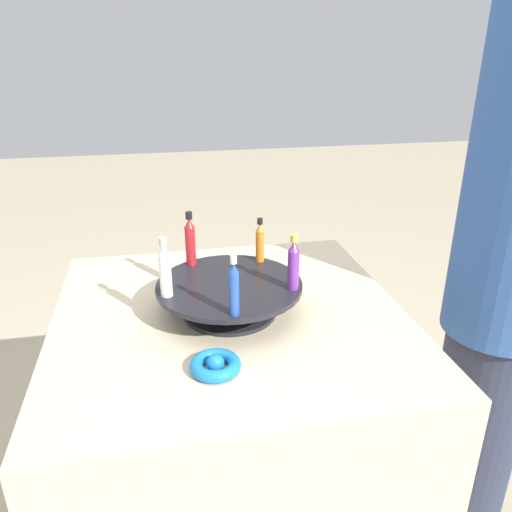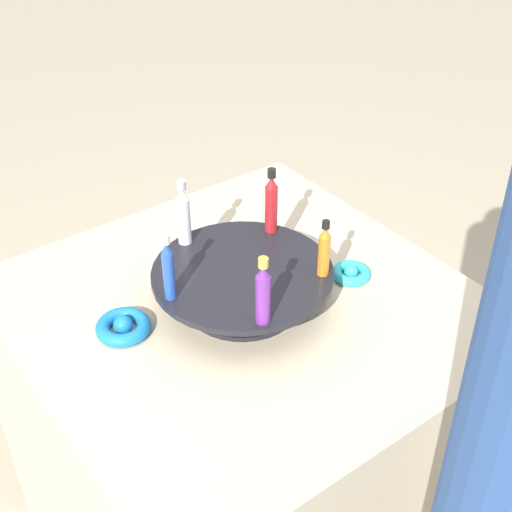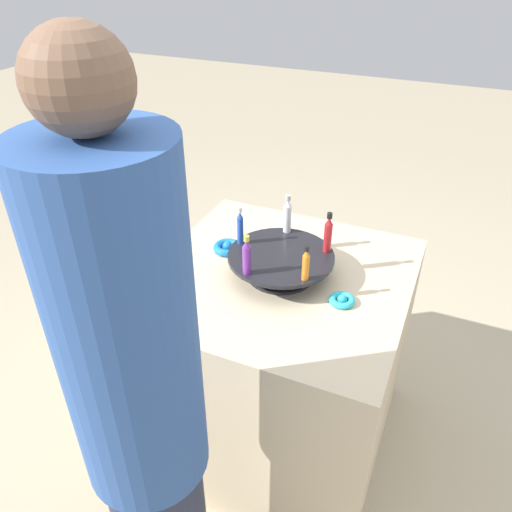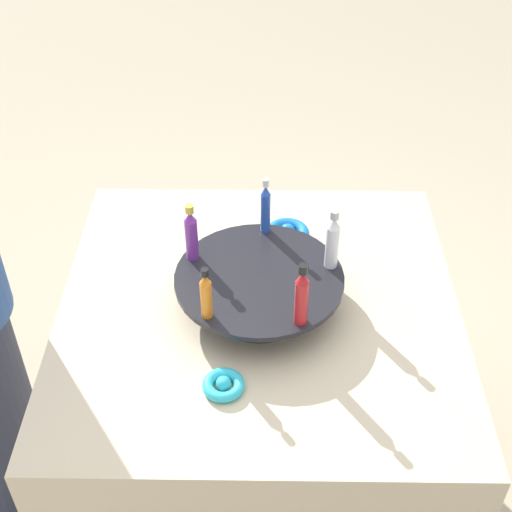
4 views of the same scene
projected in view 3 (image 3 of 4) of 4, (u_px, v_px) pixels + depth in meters
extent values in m
plane|color=tan|center=(275.00, 428.00, 2.06)|extent=(12.00, 12.00, 0.00)
cube|color=beige|center=(278.00, 360.00, 1.85)|extent=(0.83, 0.83, 0.78)
cylinder|color=black|center=(280.00, 273.00, 1.63)|extent=(0.22, 0.22, 0.01)
cylinder|color=black|center=(281.00, 265.00, 1.61)|extent=(0.12, 0.12, 0.06)
cylinder|color=black|center=(281.00, 256.00, 1.59)|extent=(0.34, 0.34, 0.01)
cylinder|color=silver|center=(287.00, 219.00, 1.69)|extent=(0.03, 0.03, 0.10)
cone|color=silver|center=(288.00, 203.00, 1.65)|extent=(0.03, 0.03, 0.02)
cylinder|color=#B2B2B7|center=(288.00, 198.00, 1.64)|extent=(0.02, 0.02, 0.02)
cylinder|color=#234CAD|center=(240.00, 231.00, 1.62)|extent=(0.02, 0.02, 0.09)
cone|color=#234CAD|center=(240.00, 215.00, 1.59)|extent=(0.02, 0.02, 0.02)
cylinder|color=silver|center=(240.00, 210.00, 1.58)|extent=(0.01, 0.01, 0.02)
cylinder|color=#702D93|center=(247.00, 260.00, 1.48)|extent=(0.03, 0.03, 0.09)
cone|color=#702D93|center=(247.00, 244.00, 1.45)|extent=(0.02, 0.02, 0.02)
cylinder|color=gold|center=(247.00, 239.00, 1.44)|extent=(0.02, 0.02, 0.02)
cylinder|color=orange|center=(306.00, 268.00, 1.46)|extent=(0.02, 0.02, 0.08)
cone|color=orange|center=(307.00, 253.00, 1.43)|extent=(0.02, 0.02, 0.02)
cylinder|color=black|center=(307.00, 248.00, 1.42)|extent=(0.01, 0.01, 0.01)
cylinder|color=#B21E23|center=(328.00, 238.00, 1.58)|extent=(0.03, 0.03, 0.10)
cone|color=#B21E23|center=(329.00, 221.00, 1.55)|extent=(0.02, 0.02, 0.02)
cylinder|color=black|center=(330.00, 216.00, 1.54)|extent=(0.02, 0.02, 0.02)
torus|color=blue|center=(228.00, 247.00, 1.75)|extent=(0.10, 0.10, 0.03)
sphere|color=blue|center=(228.00, 246.00, 1.75)|extent=(0.04, 0.04, 0.04)
torus|color=#2DB7CC|center=(342.00, 300.00, 1.50)|extent=(0.08, 0.08, 0.02)
sphere|color=#2DB7CC|center=(342.00, 299.00, 1.50)|extent=(0.03, 0.03, 0.03)
cylinder|color=#2D5193|center=(126.00, 332.00, 0.96)|extent=(0.28, 0.28, 0.78)
sphere|color=brown|center=(79.00, 80.00, 0.70)|extent=(0.16, 0.16, 0.16)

